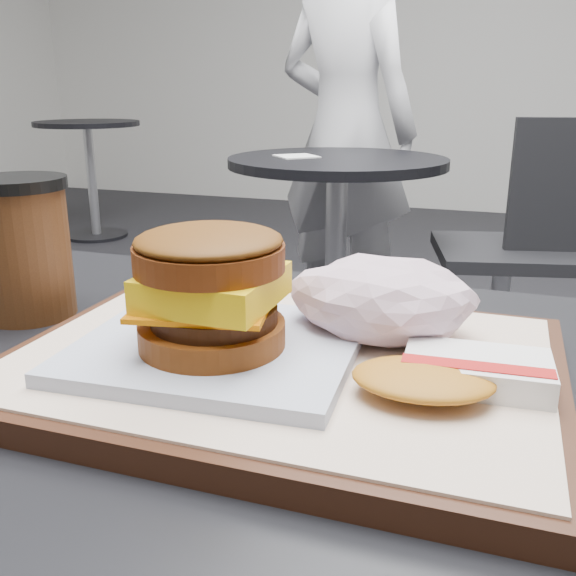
# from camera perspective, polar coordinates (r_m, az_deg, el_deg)

# --- Properties ---
(serving_tray) EXTENTS (0.38, 0.28, 0.02)m
(serving_tray) POSITION_cam_1_polar(r_m,az_deg,el_deg) (0.46, -0.54, -6.91)
(serving_tray) COLOR black
(serving_tray) RESTS_ON customer_table
(breakfast_sandwich) EXTENTS (0.20, 0.18, 0.09)m
(breakfast_sandwich) POSITION_cam_1_polar(r_m,az_deg,el_deg) (0.44, -6.65, -1.36)
(breakfast_sandwich) COLOR silver
(breakfast_sandwich) RESTS_ON serving_tray
(hash_brown) EXTENTS (0.12, 0.10, 0.02)m
(hash_brown) POSITION_cam_1_polar(r_m,az_deg,el_deg) (0.41, 14.47, -7.42)
(hash_brown) COLOR white
(hash_brown) RESTS_ON serving_tray
(crumpled_wrapper) EXTENTS (0.13, 0.11, 0.06)m
(crumpled_wrapper) POSITION_cam_1_polar(r_m,az_deg,el_deg) (0.48, 8.39, -0.93)
(crumpled_wrapper) COLOR silver
(crumpled_wrapper) RESTS_ON serving_tray
(coffee_cup) EXTENTS (0.09, 0.09, 0.12)m
(coffee_cup) POSITION_cam_1_polar(r_m,az_deg,el_deg) (0.61, -22.45, 3.36)
(coffee_cup) COLOR #42220F
(coffee_cup) RESTS_ON customer_table
(neighbor_table) EXTENTS (0.70, 0.70, 0.75)m
(neighbor_table) POSITION_cam_1_polar(r_m,az_deg,el_deg) (2.12, 4.31, 6.13)
(neighbor_table) COLOR black
(neighbor_table) RESTS_ON ground
(napkin) EXTENTS (0.17, 0.17, 0.00)m
(napkin) POSITION_cam_1_polar(r_m,az_deg,el_deg) (2.09, 0.75, 11.63)
(napkin) COLOR white
(napkin) RESTS_ON neighbor_table
(neighbor_chair) EXTENTS (0.64, 0.50, 0.88)m
(neighbor_chair) POSITION_cam_1_polar(r_m,az_deg,el_deg) (2.15, 20.61, 4.15)
(neighbor_chair) COLOR #A0A1A5
(neighbor_chair) RESTS_ON ground
(patron) EXTENTS (0.67, 0.53, 1.60)m
(patron) POSITION_cam_1_polar(r_m,az_deg,el_deg) (2.56, 5.13, 13.71)
(patron) COLOR silver
(patron) RESTS_ON ground
(bg_table_mid) EXTENTS (0.66, 0.66, 0.75)m
(bg_table_mid) POSITION_cam_1_polar(r_m,az_deg,el_deg) (4.41, -17.25, 11.54)
(bg_table_mid) COLOR black
(bg_table_mid) RESTS_ON ground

